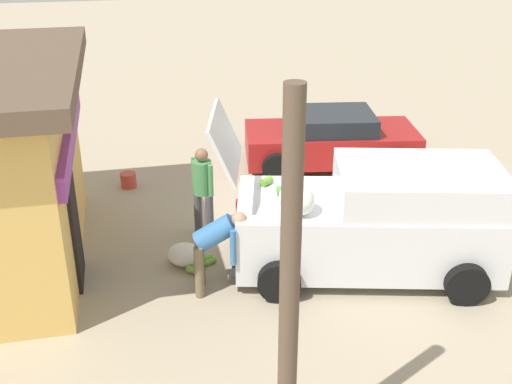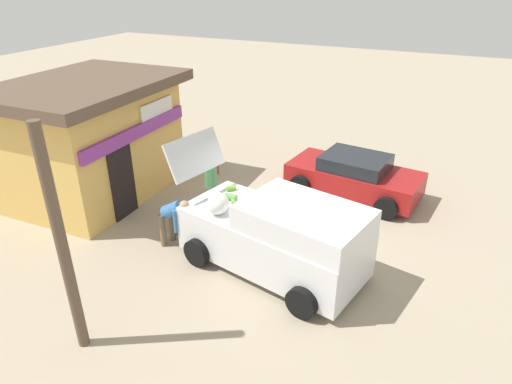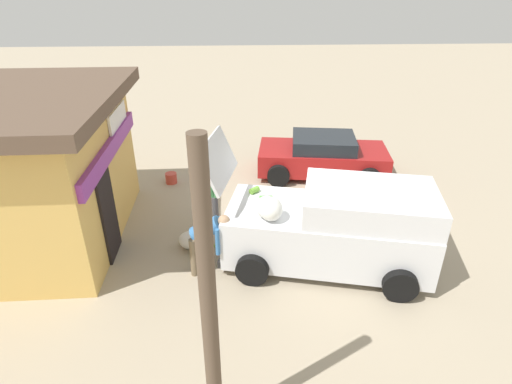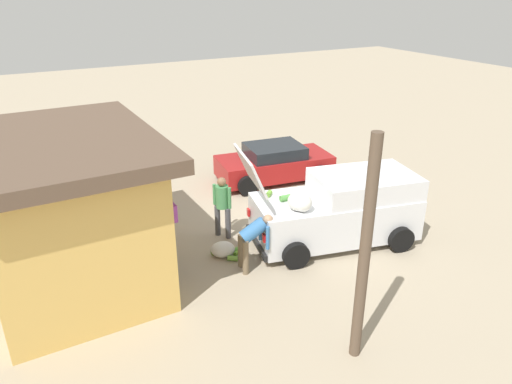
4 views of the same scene
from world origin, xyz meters
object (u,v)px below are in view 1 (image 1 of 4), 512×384
Objects in this scene: customer_bending at (214,242)px; paint_bucket at (128,180)px; delivery_van at (375,219)px; parked_sedan at (331,140)px; vendor_standing at (203,186)px; unloaded_banana_pile at (186,255)px.

customer_bending is 4.04× the size of paint_bucket.
delivery_van reaches higher than customer_bending.
parked_sedan is at bearing -35.49° from customer_bending.
vendor_standing reaches higher than parked_sedan.
customer_bending reaches higher than paint_bucket.
parked_sedan is 4.69m from paint_bucket.
vendor_standing is at bearing -1.03° from customer_bending.
parked_sedan is 2.37× the size of vendor_standing.
vendor_standing is at bearing -151.23° from paint_bucket.
delivery_van is 3.56× the size of customer_bending.
paint_bucket is (-0.40, 4.65, -0.45)m from parked_sedan.
delivery_van is 5.45× the size of unloaded_banana_pile.
paint_bucket is (2.47, 1.36, -0.85)m from vendor_standing.
delivery_van is at bearing 171.77° from parked_sedan.
vendor_standing is 1.26× the size of customer_bending.
parked_sedan is 4.57× the size of unloaded_banana_pile.
unloaded_banana_pile is (-0.95, 0.43, -0.82)m from vendor_standing.
unloaded_banana_pile is at bearing 25.26° from customer_bending.
parked_sedan is at bearing -8.23° from delivery_van.
customer_bending reaches higher than parked_sedan.
paint_bucket is at bearing 94.88° from parked_sedan.
delivery_van is 4.56m from parked_sedan.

